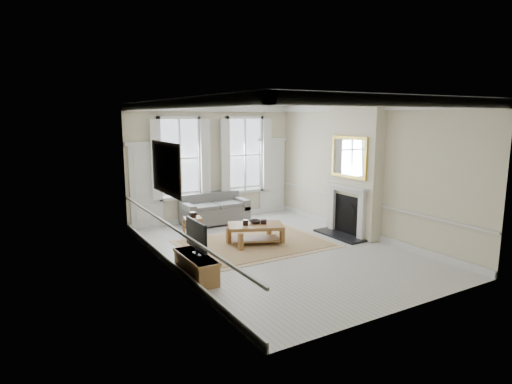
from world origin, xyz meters
TOP-DOWN VIEW (x-y plane):
  - floor at (0.00, 0.00)m, footprint 7.20×7.20m
  - ceiling at (0.00, 0.00)m, footprint 7.20×7.20m
  - back_wall at (0.00, 3.60)m, footprint 5.20×0.00m
  - left_wall at (-2.60, 0.00)m, footprint 0.00×7.20m
  - right_wall at (2.60, 0.00)m, footprint 0.00×7.20m
  - window_left at (-1.05, 3.55)m, footprint 1.26×0.20m
  - window_right at (1.05, 3.55)m, footprint 1.26×0.20m
  - door_left at (-2.05, 3.56)m, footprint 0.90×0.08m
  - door_right at (2.05, 3.56)m, footprint 0.90×0.08m
  - painting at (-2.56, 0.30)m, footprint 0.05×1.66m
  - chimney_breast at (2.43, 0.20)m, footprint 0.35×1.70m
  - hearth at (2.00, 0.20)m, footprint 0.55×1.50m
  - fireplace at (2.20, 0.20)m, footprint 0.21×1.45m
  - mirror at (2.21, 0.20)m, footprint 0.06×1.26m
  - sofa at (-0.23, 3.11)m, footprint 1.88×0.91m
  - side_table at (-1.33, 2.03)m, footprint 0.52×0.52m
  - rug at (-0.22, 0.73)m, footprint 3.50×2.60m
  - coffee_table at (-0.22, 0.73)m, footprint 1.51×1.23m
  - ceramic_pot_a at (-0.47, 0.78)m, footprint 0.13×0.13m
  - ceramic_pot_b at (-0.02, 0.68)m, footprint 0.15×0.15m
  - bowl at (-0.17, 0.83)m, footprint 0.33×0.33m
  - tv_stand at (-2.34, -0.62)m, footprint 0.41×1.28m
  - tv at (-2.32, -0.62)m, footprint 0.08×0.90m

SIDE VIEW (x-z plane):
  - floor at x=0.00m, z-range 0.00..0.00m
  - rug at x=-0.22m, z-range 0.00..0.02m
  - hearth at x=2.00m, z-range 0.00..0.05m
  - tv_stand at x=-2.34m, z-range 0.00..0.46m
  - sofa at x=-0.23m, z-range -0.07..0.79m
  - coffee_table at x=-0.22m, z-range 0.16..0.66m
  - side_table at x=-1.33m, z-range 0.16..0.68m
  - bowl at x=-0.17m, z-range 0.49..0.57m
  - ceramic_pot_b at x=-0.02m, z-range 0.49..0.60m
  - ceramic_pot_a at x=-0.47m, z-range 0.49..0.63m
  - fireplace at x=2.20m, z-range 0.07..1.40m
  - tv at x=-2.32m, z-range 0.51..1.19m
  - door_left at x=-2.05m, z-range 0.00..2.30m
  - door_right at x=2.05m, z-range 0.00..2.30m
  - back_wall at x=0.00m, z-range -0.90..4.30m
  - left_wall at x=-2.60m, z-range -1.90..5.30m
  - right_wall at x=2.60m, z-range -1.90..5.30m
  - chimney_breast at x=2.43m, z-range 0.01..3.39m
  - window_left at x=-1.05m, z-range 0.80..3.00m
  - window_right at x=1.05m, z-range 0.80..3.00m
  - painting at x=-2.56m, z-range 1.52..2.58m
  - mirror at x=2.21m, z-range 1.52..2.58m
  - ceiling at x=0.00m, z-range 3.40..3.40m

